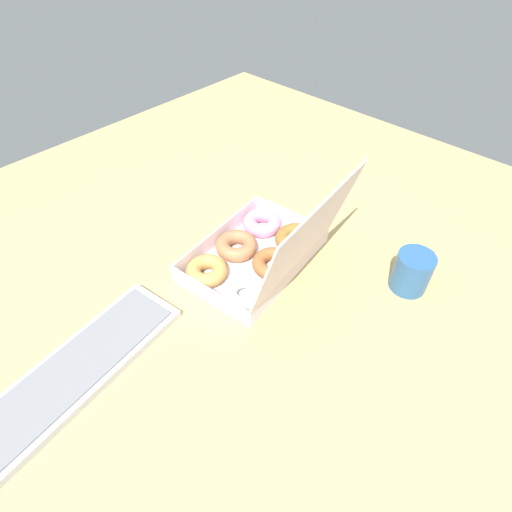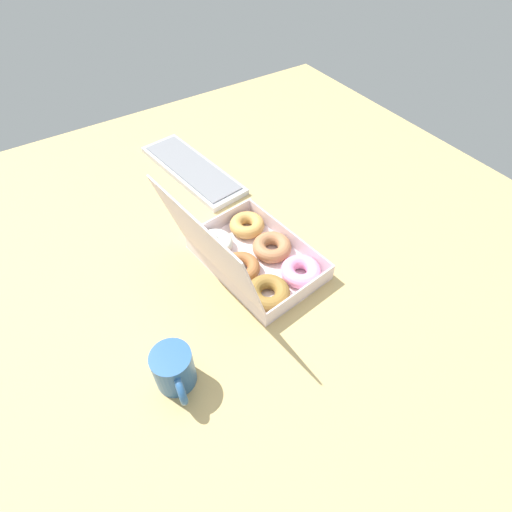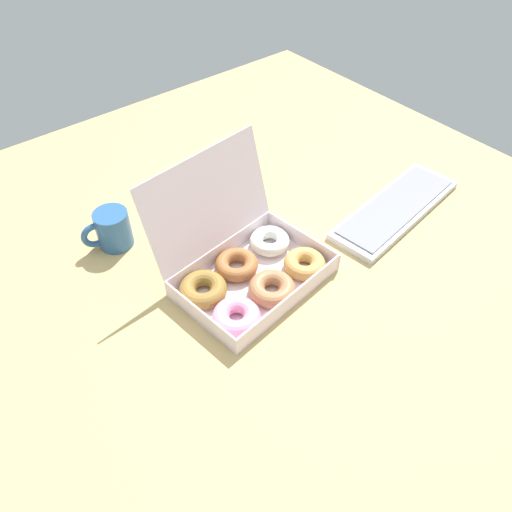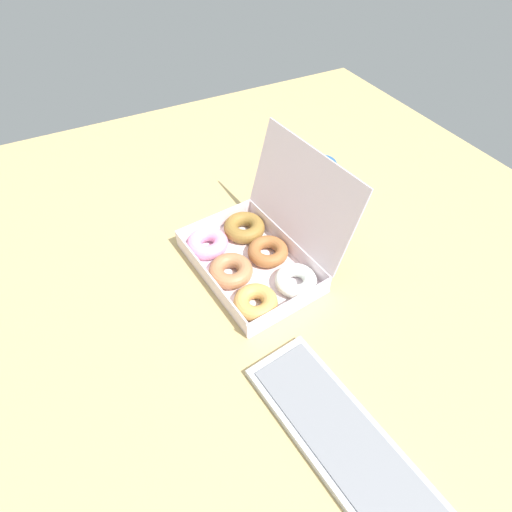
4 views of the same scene
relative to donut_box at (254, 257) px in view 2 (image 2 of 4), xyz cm
name	(u,v)px [view 2 (image 2 of 4)]	position (x,y,z in cm)	size (l,w,h in cm)	color
ground_plane	(247,262)	(2.81, 0.38, -4.34)	(180.00, 180.00, 2.00)	tan
donut_box	(254,257)	(0.00, 0.00, 0.00)	(36.31, 32.71, 26.67)	white
keyboard	(192,169)	(45.48, -5.21, -2.28)	(43.44, 18.81, 2.20)	silver
coffee_mug	(174,370)	(-17.67, 30.48, 1.56)	(12.06, 8.32, 9.55)	#2B5A92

